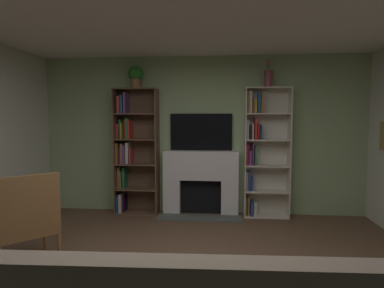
% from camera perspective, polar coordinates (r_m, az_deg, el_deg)
% --- Properties ---
extents(wall_back_accent, '(5.50, 0.06, 2.63)m').
position_cam_1_polar(wall_back_accent, '(5.36, 1.70, 1.59)').
color(wall_back_accent, '#9BB682').
rests_on(wall_back_accent, ground_plane).
extents(fireplace, '(1.34, 0.54, 1.07)m').
position_cam_1_polar(fireplace, '(5.30, 1.57, -6.60)').
color(fireplace, white).
rests_on(fireplace, ground_plane).
extents(tv, '(1.03, 0.06, 0.61)m').
position_cam_1_polar(tv, '(5.30, 1.66, 2.21)').
color(tv, black).
rests_on(tv, fireplace).
extents(bookshelf_left, '(0.72, 0.32, 2.09)m').
position_cam_1_polar(bookshelf_left, '(5.44, -10.77, -1.10)').
color(bookshelf_left, brown).
rests_on(bookshelf_left, ground_plane).
extents(bookshelf_right, '(0.72, 0.29, 2.09)m').
position_cam_1_polar(bookshelf_right, '(5.28, 12.32, -1.10)').
color(bookshelf_right, beige).
rests_on(bookshelf_right, ground_plane).
extents(potted_plant, '(0.24, 0.24, 0.37)m').
position_cam_1_polar(potted_plant, '(5.40, -10.08, 12.05)').
color(potted_plant, '#A56C43').
rests_on(potted_plant, bookshelf_left).
extents(vase_with_flowers, '(0.13, 0.13, 0.44)m').
position_cam_1_polar(vase_with_flowers, '(5.26, 13.56, 11.62)').
color(vase_with_flowers, '#893A4B').
rests_on(vase_with_flowers, bookshelf_right).
extents(armchair, '(0.85, 0.85, 1.03)m').
position_cam_1_polar(armchair, '(3.83, -27.78, -12.14)').
color(armchair, brown).
rests_on(armchair, ground_plane).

